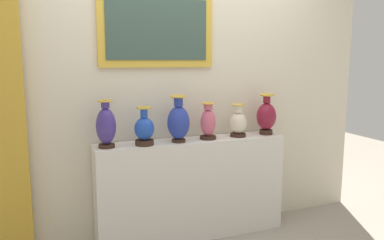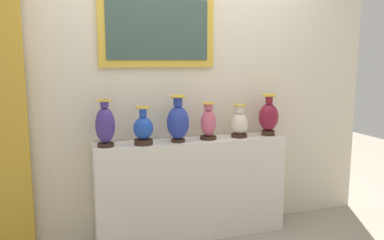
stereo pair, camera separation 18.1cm
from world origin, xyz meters
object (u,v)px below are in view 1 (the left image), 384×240
vase_sapphire (144,129)px  vase_ivory (238,123)px  vase_cobalt (178,121)px  vase_rose (208,123)px  vase_indigo (106,126)px  vase_burgundy (266,116)px

vase_sapphire → vase_ivory: (0.86, 0.04, -0.00)m
vase_cobalt → vase_rose: vase_cobalt is taller
vase_indigo → vase_burgundy: 1.45m
vase_burgundy → vase_cobalt: bearing=-178.2°
vase_rose → vase_burgundy: vase_burgundy is taller
vase_sapphire → vase_ivory: size_ratio=1.06×
vase_ivory → vase_indigo: bearing=-179.1°
vase_cobalt → vase_rose: bearing=4.8°
vase_rose → vase_cobalt: bearing=-175.2°
vase_ivory → vase_burgundy: vase_burgundy is taller
vase_sapphire → vase_indigo: bearing=176.2°
vase_sapphire → vase_burgundy: (1.15, 0.04, 0.04)m
vase_sapphire → vase_burgundy: 1.15m
vase_indigo → vase_cobalt: bearing=-0.8°
vase_indigo → vase_rose: size_ratio=1.17×
vase_sapphire → vase_rose: (0.57, 0.03, 0.01)m
vase_indigo → vase_rose: bearing=1.0°
vase_indigo → vase_rose: (0.87, 0.02, -0.03)m
vase_indigo → vase_burgundy: vase_burgundy is taller
vase_cobalt → vase_rose: 0.28m
vase_sapphire → vase_rose: vase_rose is taller
vase_sapphire → vase_cobalt: size_ratio=0.79×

